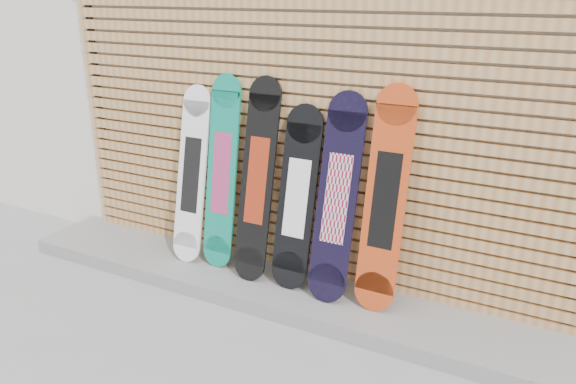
# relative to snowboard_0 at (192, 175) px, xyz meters

# --- Properties ---
(ground) EXTENTS (80.00, 80.00, 0.00)m
(ground) POSITION_rel_snowboard_0_xyz_m (1.01, -0.78, -0.84)
(ground) COLOR gray
(ground) RESTS_ON ground
(building) EXTENTS (12.00, 5.00, 3.60)m
(building) POSITION_rel_snowboard_0_xyz_m (1.51, 2.72, 0.96)
(building) COLOR silver
(building) RESTS_ON ground
(concrete_step) EXTENTS (4.60, 0.70, 0.12)m
(concrete_step) POSITION_rel_snowboard_0_xyz_m (0.86, -0.10, -0.78)
(concrete_step) COLOR gray
(concrete_step) RESTS_ON ground
(slat_wall) EXTENTS (4.26, 0.08, 2.29)m
(slat_wall) POSITION_rel_snowboard_0_xyz_m (0.86, 0.20, 0.37)
(slat_wall) COLOR tan
(slat_wall) RESTS_ON ground
(snowboard_0) EXTENTS (0.26, 0.34, 1.44)m
(snowboard_0) POSITION_rel_snowboard_0_xyz_m (0.00, 0.00, 0.00)
(snowboard_0) COLOR white
(snowboard_0) RESTS_ON concrete_step
(snowboard_1) EXTENTS (0.26, 0.29, 1.54)m
(snowboard_1) POSITION_rel_snowboard_0_xyz_m (0.28, 0.02, 0.05)
(snowboard_1) COLOR #0D866B
(snowboard_1) RESTS_ON concrete_step
(snowboard_2) EXTENTS (0.27, 0.37, 1.55)m
(snowboard_2) POSITION_rel_snowboard_0_xyz_m (0.63, -0.02, 0.06)
(snowboard_2) COLOR black
(snowboard_2) RESTS_ON concrete_step
(snowboard_3) EXTENTS (0.29, 0.34, 1.37)m
(snowboard_3) POSITION_rel_snowboard_0_xyz_m (0.96, -0.00, -0.03)
(snowboard_3) COLOR black
(snowboard_3) RESTS_ON concrete_step
(snowboard_4) EXTENTS (0.29, 0.39, 1.50)m
(snowboard_4) POSITION_rel_snowboard_0_xyz_m (1.30, -0.02, 0.03)
(snowboard_4) COLOR black
(snowboard_4) RESTS_ON concrete_step
(snowboard_5) EXTENTS (0.29, 0.34, 1.57)m
(snowboard_5) POSITION_rel_snowboard_0_xyz_m (1.64, 0.00, 0.07)
(snowboard_5) COLOR #C94015
(snowboard_5) RESTS_ON concrete_step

